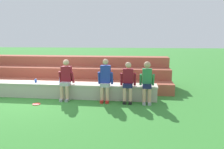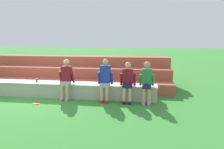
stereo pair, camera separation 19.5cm
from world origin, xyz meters
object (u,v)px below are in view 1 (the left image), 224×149
frisbee (36,104)px  person_left_of_center (105,79)px  plastic_cup_left_end (36,81)px  water_bottle_mid_right (60,79)px  person_far_left (66,78)px  person_right_of_center (147,81)px  person_center (128,81)px

frisbee → person_left_of_center: bearing=16.2°
plastic_cup_left_end → water_bottle_mid_right: bearing=2.1°
person_far_left → person_right_of_center: person_far_left is taller
water_bottle_mid_right → plastic_cup_left_end: water_bottle_mid_right is taller
water_bottle_mid_right → plastic_cup_left_end: (-0.92, -0.03, -0.06)m
person_far_left → person_left_of_center: bearing=-1.8°
person_right_of_center → water_bottle_mid_right: (-3.07, 0.35, -0.09)m
person_center → plastic_cup_left_end: bearing=175.2°
person_far_left → plastic_cup_left_end: 1.27m
frisbee → person_center: bearing=12.5°
person_center → water_bottle_mid_right: bearing=172.6°
water_bottle_mid_right → frisbee: size_ratio=0.99×
water_bottle_mid_right → frisbee: 1.24m
person_center → person_right_of_center: person_right_of_center is taller
person_left_of_center → person_right_of_center: 1.38m
person_right_of_center → water_bottle_mid_right: bearing=173.5°
water_bottle_mid_right → frisbee: water_bottle_mid_right is taller
person_far_left → water_bottle_mid_right: person_far_left is taller
frisbee → water_bottle_mid_right: bearing=64.2°
water_bottle_mid_right → person_left_of_center: bearing=-11.2°
person_left_of_center → person_right_of_center: size_ratio=1.05×
person_right_of_center → person_far_left: bearing=178.8°
person_far_left → water_bottle_mid_right: size_ratio=5.48×
person_center → plastic_cup_left_end: 3.38m
person_left_of_center → frisbee: 2.37m
person_left_of_center → plastic_cup_left_end: (-2.61, 0.30, -0.18)m
person_left_of_center → water_bottle_mid_right: size_ratio=5.64×
person_left_of_center → frisbee: bearing=-163.8°
person_left_of_center → water_bottle_mid_right: (-1.70, 0.34, -0.12)m
person_center → frisbee: (-2.92, -0.64, -0.70)m
person_far_left → frisbee: 1.27m
person_left_of_center → water_bottle_mid_right: person_left_of_center is taller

